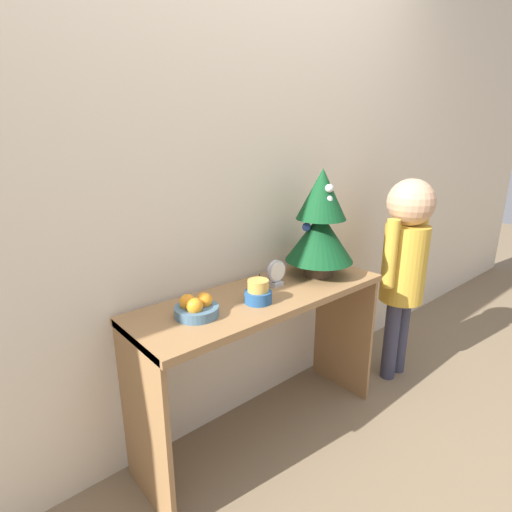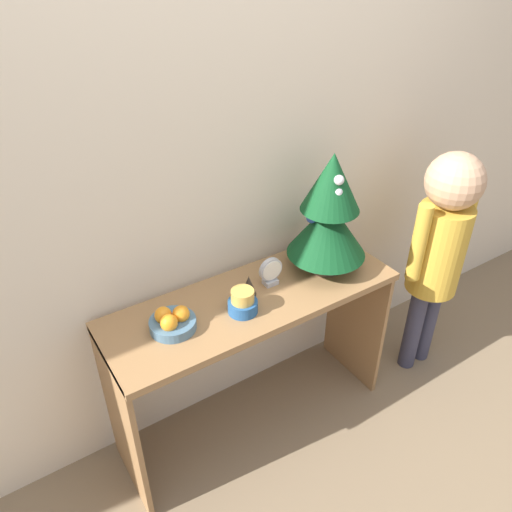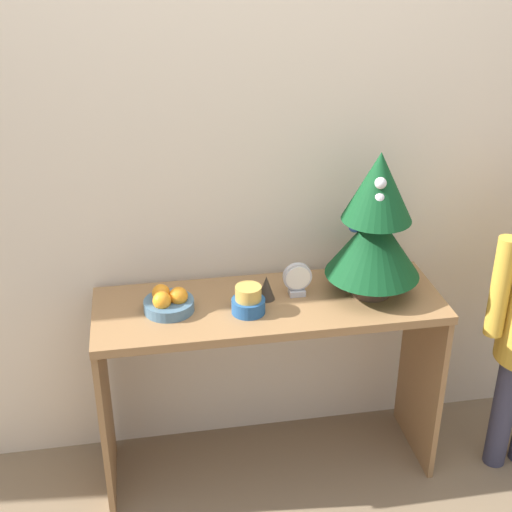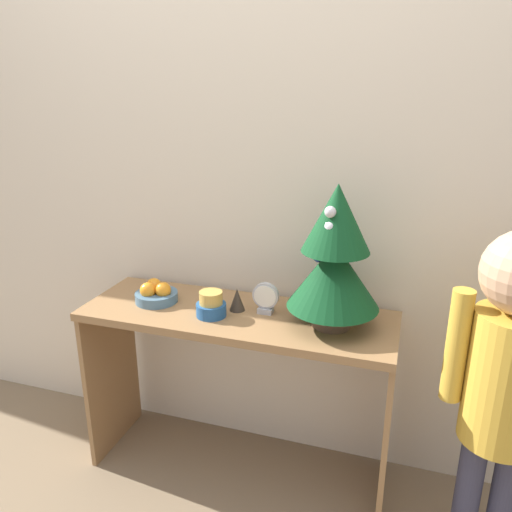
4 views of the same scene
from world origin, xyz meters
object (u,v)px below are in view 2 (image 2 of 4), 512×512
object	(u,v)px
figurine	(249,285)
child_figure	(441,240)
mini_tree	(329,214)
desk_clock	(271,272)
singing_bowl	(243,303)
fruit_bowl	(172,321)

from	to	relation	value
figurine	child_figure	world-z (taller)	child_figure
mini_tree	figurine	bearing A→B (deg)	176.83
figurine	desk_clock	bearing A→B (deg)	5.19
singing_bowl	child_figure	size ratio (longest dim) A/B	0.10
desk_clock	child_figure	size ratio (longest dim) A/B	0.10
desk_clock	figurine	distance (m)	0.11
mini_tree	singing_bowl	world-z (taller)	mini_tree
mini_tree	fruit_bowl	bearing A→B (deg)	-179.96
mini_tree	child_figure	xyz separation A→B (m)	(0.55, -0.14, -0.23)
desk_clock	child_figure	distance (m)	0.82
fruit_bowl	figurine	bearing A→B (deg)	3.53
fruit_bowl	figurine	world-z (taller)	figurine
singing_bowl	child_figure	world-z (taller)	child_figure
fruit_bowl	desk_clock	xyz separation A→B (m)	(0.44, 0.03, 0.03)
mini_tree	fruit_bowl	xyz separation A→B (m)	(-0.69, -0.00, -0.22)
child_figure	figurine	bearing A→B (deg)	169.99
singing_bowl	child_figure	bearing A→B (deg)	-4.94
fruit_bowl	child_figure	bearing A→B (deg)	-6.45
mini_tree	singing_bowl	size ratio (longest dim) A/B	4.57
mini_tree	singing_bowl	xyz separation A→B (m)	(-0.43, -0.06, -0.21)
fruit_bowl	singing_bowl	distance (m)	0.26
mini_tree	desk_clock	xyz separation A→B (m)	(-0.25, 0.03, -0.19)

